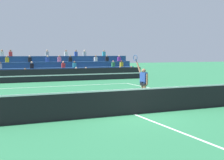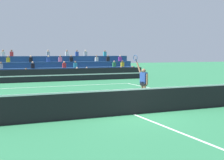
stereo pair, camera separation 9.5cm
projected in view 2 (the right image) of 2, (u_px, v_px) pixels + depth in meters
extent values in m
plane|color=#2D7A4C|center=(134.00, 114.00, 12.73)|extent=(120.00, 120.00, 0.00)
cube|color=white|center=(62.00, 86.00, 23.64)|extent=(11.00, 0.10, 0.01)
cube|color=white|center=(85.00, 95.00, 18.62)|extent=(8.25, 0.10, 0.01)
cube|color=white|center=(134.00, 114.00, 12.73)|extent=(0.10, 12.85, 0.01)
cube|color=black|center=(134.00, 102.00, 12.69)|extent=(11.90, 0.02, 1.00)
cube|color=white|center=(134.00, 89.00, 12.64)|extent=(11.90, 0.04, 0.06)
cube|color=black|center=(51.00, 75.00, 27.42)|extent=(18.00, 0.24, 1.10)
cube|color=white|center=(51.00, 75.00, 27.30)|extent=(18.00, 0.02, 0.10)
cube|color=navy|center=(48.00, 77.00, 28.61)|extent=(18.45, 0.95, 0.55)
cube|color=#338C4C|center=(26.00, 73.00, 27.65)|extent=(0.32, 0.22, 0.44)
sphere|color=brown|center=(26.00, 69.00, 27.62)|extent=(0.18, 0.18, 0.18)
cube|color=#2D4CA5|center=(121.00, 70.00, 31.28)|extent=(0.32, 0.22, 0.44)
sphere|color=#9E7051|center=(121.00, 67.00, 31.26)|extent=(0.18, 0.18, 0.18)
cube|color=#2D4CA5|center=(87.00, 71.00, 29.87)|extent=(0.32, 0.22, 0.44)
sphere|color=tan|center=(87.00, 68.00, 29.84)|extent=(0.18, 0.18, 0.18)
cube|color=#2D4CA5|center=(132.00, 70.00, 31.78)|extent=(0.32, 0.22, 0.44)
sphere|color=#9E7051|center=(132.00, 67.00, 31.75)|extent=(0.18, 0.18, 0.18)
cube|color=#B2B2B7|center=(77.00, 71.00, 29.49)|extent=(0.32, 0.22, 0.44)
sphere|color=beige|center=(77.00, 68.00, 29.46)|extent=(0.18, 0.18, 0.18)
cube|color=navy|center=(46.00, 74.00, 29.46)|extent=(18.45, 0.95, 1.10)
cube|color=teal|center=(75.00, 65.00, 30.36)|extent=(0.32, 0.22, 0.44)
sphere|color=brown|center=(75.00, 62.00, 30.33)|extent=(0.18, 0.18, 0.18)
cube|color=yellow|center=(122.00, 64.00, 32.34)|extent=(0.32, 0.22, 0.44)
sphere|color=brown|center=(122.00, 61.00, 32.31)|extent=(0.18, 0.18, 0.18)
cube|color=black|center=(33.00, 66.00, 28.76)|extent=(0.32, 0.22, 0.44)
sphere|color=beige|center=(33.00, 62.00, 28.73)|extent=(0.18, 0.18, 0.18)
cube|color=#338C4C|center=(114.00, 65.00, 31.98)|extent=(0.32, 0.22, 0.44)
sphere|color=tan|center=(114.00, 61.00, 31.95)|extent=(0.18, 0.18, 0.18)
cube|color=red|center=(64.00, 65.00, 29.93)|extent=(0.32, 0.22, 0.44)
sphere|color=tan|center=(64.00, 62.00, 29.90)|extent=(0.18, 0.18, 0.18)
cube|color=#B2B2B7|center=(1.00, 66.00, 27.68)|extent=(0.32, 0.22, 0.44)
sphere|color=brown|center=(1.00, 63.00, 27.65)|extent=(0.18, 0.18, 0.18)
cube|color=navy|center=(44.00, 70.00, 30.30)|extent=(18.45, 0.95, 1.65)
cube|color=black|center=(31.00, 60.00, 29.58)|extent=(0.32, 0.22, 0.44)
sphere|color=tan|center=(31.00, 56.00, 29.55)|extent=(0.18, 0.18, 0.18)
cube|color=yellow|center=(8.00, 60.00, 28.78)|extent=(0.32, 0.22, 0.44)
sphere|color=#9E7051|center=(8.00, 56.00, 28.75)|extent=(0.18, 0.18, 0.18)
cube|color=silver|center=(97.00, 59.00, 32.18)|extent=(0.32, 0.22, 0.44)
sphere|color=brown|center=(97.00, 56.00, 32.16)|extent=(0.18, 0.18, 0.18)
cube|color=purple|center=(120.00, 59.00, 33.23)|extent=(0.32, 0.22, 0.44)
sphere|color=tan|center=(120.00, 56.00, 33.20)|extent=(0.18, 0.18, 0.18)
cube|color=black|center=(108.00, 59.00, 32.68)|extent=(0.32, 0.22, 0.44)
sphere|color=brown|center=(108.00, 56.00, 32.65)|extent=(0.18, 0.18, 0.18)
cube|color=black|center=(71.00, 59.00, 31.13)|extent=(0.32, 0.22, 0.44)
sphere|color=brown|center=(71.00, 56.00, 31.10)|extent=(0.18, 0.18, 0.18)
cube|color=#2D4CA5|center=(48.00, 60.00, 30.24)|extent=(0.32, 0.22, 0.44)
sphere|color=beige|center=(48.00, 56.00, 30.21)|extent=(0.18, 0.18, 0.18)
cube|color=pink|center=(60.00, 59.00, 30.69)|extent=(0.32, 0.22, 0.44)
sphere|color=#9E7051|center=(60.00, 56.00, 30.66)|extent=(0.18, 0.18, 0.18)
cube|color=navy|center=(42.00, 67.00, 31.15)|extent=(18.45, 0.95, 2.20)
cube|color=silver|center=(3.00, 54.00, 29.46)|extent=(0.32, 0.22, 0.44)
sphere|color=#9E7051|center=(3.00, 51.00, 29.43)|extent=(0.18, 0.18, 0.18)
cube|color=silver|center=(67.00, 54.00, 31.88)|extent=(0.32, 0.22, 0.44)
sphere|color=#9E7051|center=(67.00, 51.00, 31.85)|extent=(0.18, 0.18, 0.18)
cube|color=#2D4CA5|center=(77.00, 54.00, 32.29)|extent=(0.32, 0.22, 0.44)
sphere|color=brown|center=(77.00, 51.00, 32.27)|extent=(0.18, 0.18, 0.18)
cube|color=red|center=(12.00, 54.00, 29.76)|extent=(0.32, 0.22, 0.44)
sphere|color=brown|center=(11.00, 51.00, 29.73)|extent=(0.18, 0.18, 0.18)
cube|color=#B2B2B7|center=(85.00, 54.00, 32.66)|extent=(0.32, 0.22, 0.44)
sphere|color=beige|center=(85.00, 51.00, 32.63)|extent=(0.18, 0.18, 0.18)
cube|color=#B2B2B7|center=(48.00, 54.00, 31.12)|extent=(0.32, 0.22, 0.44)
sphere|color=tan|center=(48.00, 51.00, 31.09)|extent=(0.18, 0.18, 0.18)
cube|color=teal|center=(105.00, 54.00, 33.52)|extent=(0.32, 0.22, 0.44)
sphere|color=#9E7051|center=(105.00, 51.00, 33.49)|extent=(0.18, 0.18, 0.18)
cylinder|color=#9E7051|center=(145.00, 93.00, 15.93)|extent=(0.14, 0.14, 0.90)
cylinder|color=#9E7051|center=(143.00, 93.00, 16.15)|extent=(0.14, 0.14, 0.90)
cube|color=black|center=(144.00, 84.00, 15.98)|extent=(0.29, 0.37, 0.20)
cube|color=#2D4CA5|center=(144.00, 78.00, 15.95)|extent=(0.30, 0.40, 0.56)
sphere|color=#9E7051|center=(144.00, 71.00, 15.92)|extent=(0.22, 0.22, 0.22)
cube|color=white|center=(144.00, 101.00, 15.94)|extent=(0.28, 0.19, 0.09)
cube|color=white|center=(142.00, 101.00, 16.16)|extent=(0.28, 0.19, 0.09)
cylinder|color=#9E7051|center=(147.00, 79.00, 15.78)|extent=(0.09, 0.09, 0.56)
cylinder|color=#9E7051|center=(139.00, 68.00, 16.18)|extent=(0.19, 0.36, 0.58)
cylinder|color=black|center=(136.00, 61.00, 16.28)|extent=(0.07, 0.13, 0.21)
torus|color=#1E4C99|center=(135.00, 58.00, 16.33)|extent=(0.15, 0.40, 0.41)
sphere|color=#C6DB33|center=(109.00, 91.00, 20.38)|extent=(0.07, 0.07, 0.07)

